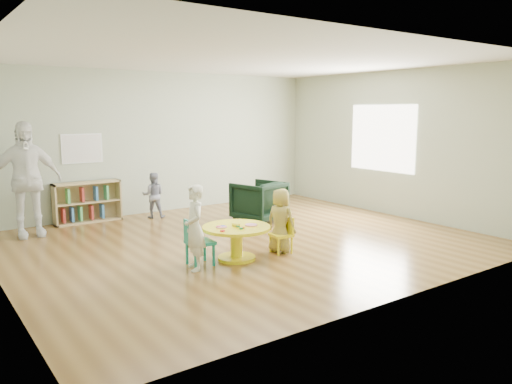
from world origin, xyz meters
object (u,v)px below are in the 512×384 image
(armchair, at_px, (259,201))
(child_left, at_px, (195,228))
(kid_chair_left, at_px, (197,241))
(bookshelf, at_px, (86,202))
(kid_chair_right, at_px, (283,233))
(toddler, at_px, (153,195))
(adult_caretaker, at_px, (26,180))
(child_right, at_px, (281,221))
(activity_table, at_px, (236,236))

(armchair, relative_size, child_left, 0.74)
(kid_chair_left, relative_size, bookshelf, 0.51)
(kid_chair_left, relative_size, kid_chair_right, 1.17)
(toddler, distance_m, adult_caretaker, 2.33)
(kid_chair_left, xyz_separation_m, kid_chair_right, (1.32, -0.18, -0.05))
(armchair, bearing_deg, toddler, -57.98)
(toddler, bearing_deg, armchair, 163.78)
(child_right, bearing_deg, activity_table, 66.51)
(activity_table, bearing_deg, bookshelf, 104.92)
(activity_table, height_order, armchair, armchair)
(kid_chair_left, relative_size, armchair, 0.75)
(activity_table, bearing_deg, armchair, 46.97)
(toddler, height_order, adult_caretaker, adult_caretaker)
(kid_chair_left, height_order, toddler, toddler)
(kid_chair_left, distance_m, armchair, 2.83)
(adult_caretaker, bearing_deg, kid_chair_right, -46.93)
(kid_chair_left, bearing_deg, activity_table, 85.92)
(kid_chair_left, relative_size, child_left, 0.56)
(child_right, bearing_deg, kid_chair_left, 65.63)
(activity_table, height_order, adult_caretaker, adult_caretaker)
(activity_table, bearing_deg, child_left, -174.93)
(activity_table, relative_size, kid_chair_right, 1.79)
(activity_table, xyz_separation_m, armchair, (1.67, 1.79, 0.05))
(activity_table, bearing_deg, adult_caretaker, 124.22)
(child_left, xyz_separation_m, adult_caretaker, (-1.38, 3.10, 0.38))
(adult_caretaker, bearing_deg, toddler, 5.58)
(kid_chair_left, bearing_deg, adult_caretaker, -150.22)
(kid_chair_left, xyz_separation_m, armchair, (2.25, 1.72, 0.04))
(armchair, height_order, toddler, toddler)
(adult_caretaker, bearing_deg, kid_chair_left, -62.10)
(armchair, relative_size, toddler, 0.94)
(toddler, bearing_deg, kid_chair_left, 103.78)
(kid_chair_left, bearing_deg, bookshelf, -170.72)
(kid_chair_right, bearing_deg, armchair, -19.09)
(activity_table, height_order, kid_chair_right, kid_chair_right)
(kid_chair_right, distance_m, child_left, 1.45)
(child_right, height_order, adult_caretaker, adult_caretaker)
(activity_table, xyz_separation_m, kid_chair_right, (0.74, -0.10, -0.04))
(activity_table, relative_size, child_left, 0.85)
(bookshelf, xyz_separation_m, child_right, (1.68, -3.66, 0.10))
(kid_chair_left, xyz_separation_m, child_left, (-0.10, -0.13, 0.22))
(activity_table, distance_m, kid_chair_right, 0.75)
(kid_chair_right, relative_size, adult_caretaker, 0.28)
(activity_table, xyz_separation_m, child_right, (0.72, -0.07, 0.14))
(armchair, bearing_deg, activity_table, 32.93)
(bookshelf, height_order, armchair, same)
(bookshelf, bearing_deg, child_right, -65.33)
(kid_chair_left, distance_m, child_left, 0.28)
(bookshelf, relative_size, adult_caretaker, 0.64)
(bookshelf, xyz_separation_m, child_left, (0.28, -3.65, 0.19))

